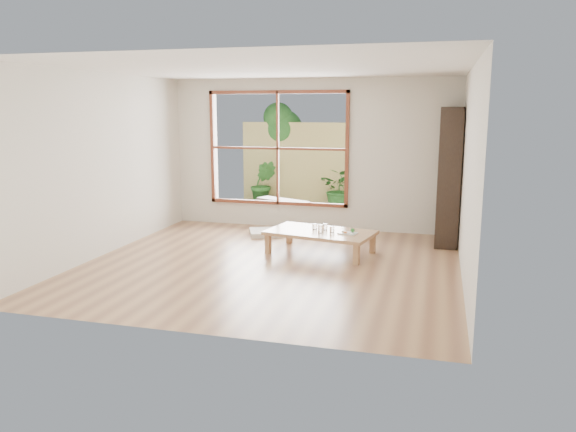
{
  "coord_description": "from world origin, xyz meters",
  "views": [
    {
      "loc": [
        2.15,
        -7.1,
        2.1
      ],
      "look_at": [
        0.06,
        0.65,
        0.55
      ],
      "focal_mm": 35.0,
      "sensor_mm": 36.0,
      "label": 1
    }
  ],
  "objects_px": {
    "low_table": "(321,234)",
    "bookshelf": "(449,176)",
    "food_tray": "(349,232)",
    "garden_bench": "(283,202)"
  },
  "relations": [
    {
      "from": "bookshelf",
      "to": "garden_bench",
      "type": "height_order",
      "value": "bookshelf"
    },
    {
      "from": "low_table",
      "to": "food_tray",
      "type": "relative_size",
      "value": 5.85
    },
    {
      "from": "food_tray",
      "to": "garden_bench",
      "type": "distance_m",
      "value": 2.98
    },
    {
      "from": "low_table",
      "to": "food_tray",
      "type": "distance_m",
      "value": 0.43
    },
    {
      "from": "low_table",
      "to": "bookshelf",
      "type": "relative_size",
      "value": 0.78
    },
    {
      "from": "low_table",
      "to": "garden_bench",
      "type": "distance_m",
      "value": 2.71
    },
    {
      "from": "low_table",
      "to": "garden_bench",
      "type": "relative_size",
      "value": 1.47
    },
    {
      "from": "low_table",
      "to": "garden_bench",
      "type": "height_order",
      "value": "garden_bench"
    },
    {
      "from": "low_table",
      "to": "bookshelf",
      "type": "bearing_deg",
      "value": 44.31
    },
    {
      "from": "low_table",
      "to": "food_tray",
      "type": "height_order",
      "value": "food_tray"
    }
  ]
}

